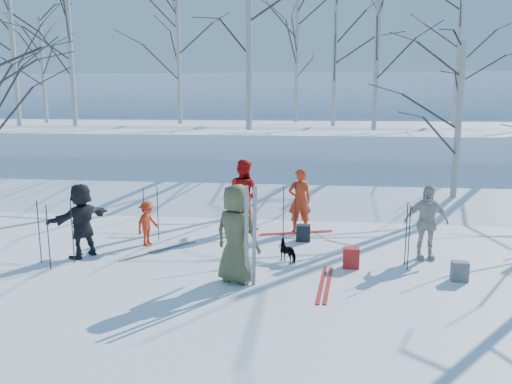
# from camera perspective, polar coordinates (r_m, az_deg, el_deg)

# --- Properties ---
(ground) EXTENTS (120.00, 120.00, 0.00)m
(ground) POSITION_cam_1_polar(r_m,az_deg,el_deg) (10.25, -1.03, -8.72)
(ground) COLOR white
(ground) RESTS_ON ground
(snow_ramp) EXTENTS (70.00, 9.49, 4.12)m
(snow_ramp) POSITION_cam_1_polar(r_m,az_deg,el_deg) (16.95, 2.25, -0.38)
(snow_ramp) COLOR white
(snow_ramp) RESTS_ON ground
(snow_plateau) EXTENTS (70.00, 18.00, 2.20)m
(snow_plateau) POSITION_cam_1_polar(r_m,az_deg,el_deg) (26.72, 4.04, 5.53)
(snow_plateau) COLOR white
(snow_plateau) RESTS_ON ground
(far_hill) EXTENTS (90.00, 30.00, 6.00)m
(far_hill) POSITION_cam_1_polar(r_m,az_deg,el_deg) (47.61, 5.38, 8.99)
(far_hill) COLOR white
(far_hill) RESTS_ON ground
(skier_olive_center) EXTENTS (1.07, 0.92, 1.86)m
(skier_olive_center) POSITION_cam_1_polar(r_m,az_deg,el_deg) (9.28, -2.25, -4.79)
(skier_olive_center) COLOR #4C4D2E
(skier_olive_center) RESTS_ON ground
(skier_red_north) EXTENTS (0.68, 0.54, 1.65)m
(skier_red_north) POSITION_cam_1_polar(r_m,az_deg,el_deg) (12.78, 5.02, -0.98)
(skier_red_north) COLOR red
(skier_red_north) RESTS_ON ground
(skier_redor_behind) EXTENTS (1.10, 0.99, 1.86)m
(skier_redor_behind) POSITION_cam_1_polar(r_m,az_deg,el_deg) (12.95, -1.48, -0.34)
(skier_redor_behind) COLOR red
(skier_redor_behind) RESTS_ON ground
(skier_red_seated) EXTENTS (0.60, 0.77, 1.06)m
(skier_red_seated) POSITION_cam_1_polar(r_m,az_deg,el_deg) (11.94, -12.28, -3.51)
(skier_red_seated) COLOR red
(skier_red_seated) RESTS_ON ground
(skier_cream_east) EXTENTS (0.98, 0.50, 1.61)m
(skier_cream_east) POSITION_cam_1_polar(r_m,az_deg,el_deg) (11.23, 18.87, -3.29)
(skier_cream_east) COLOR beige
(skier_cream_east) RESTS_ON ground
(skier_grey_west) EXTENTS (1.15, 1.55, 1.62)m
(skier_grey_west) POSITION_cam_1_polar(r_m,az_deg,el_deg) (11.41, -19.29, -3.08)
(skier_grey_west) COLOR black
(skier_grey_west) RESTS_ON ground
(dog) EXTENTS (0.57, 0.56, 0.46)m
(dog) POSITION_cam_1_polar(r_m,az_deg,el_deg) (10.59, 3.74, -6.77)
(dog) COLOR black
(dog) RESTS_ON ground
(upright_ski_left) EXTENTS (0.09, 0.16, 1.90)m
(upright_ski_left) POSITION_cam_1_polar(r_m,az_deg,el_deg) (9.00, -1.09, -5.16)
(upright_ski_left) COLOR silver
(upright_ski_left) RESTS_ON ground
(upright_ski_right) EXTENTS (0.13, 0.23, 1.89)m
(upright_ski_right) POSITION_cam_1_polar(r_m,az_deg,el_deg) (9.00, -0.19, -5.16)
(upright_ski_right) COLOR silver
(upright_ski_right) RESTS_ON ground
(ski_pair_b) EXTENTS (0.53, 1.93, 0.02)m
(ski_pair_b) POSITION_cam_1_polar(r_m,az_deg,el_deg) (9.49, 7.91, -10.39)
(ski_pair_b) COLOR red
(ski_pair_b) RESTS_ON ground
(ski_pair_c) EXTENTS (1.29, 2.02, 0.02)m
(ski_pair_c) POSITION_cam_1_polar(r_m,az_deg,el_deg) (12.84, 4.62, -4.68)
(ski_pair_c) COLOR red
(ski_pair_c) RESTS_ON ground
(ski_pair_d) EXTENTS (2.03, 2.09, 0.02)m
(ski_pair_d) POSITION_cam_1_polar(r_m,az_deg,el_deg) (11.55, -10.93, -6.61)
(ski_pair_d) COLOR silver
(ski_pair_d) RESTS_ON ground
(ski_pole_a) EXTENTS (0.02, 0.02, 1.34)m
(ski_pole_a) POSITION_cam_1_polar(r_m,az_deg,el_deg) (10.71, 16.78, -4.58)
(ski_pole_a) COLOR black
(ski_pole_a) RESTS_ON ground
(ski_pole_b) EXTENTS (0.02, 0.02, 1.34)m
(ski_pole_b) POSITION_cam_1_polar(r_m,az_deg,el_deg) (12.60, 4.54, -1.88)
(ski_pole_b) COLOR black
(ski_pole_b) RESTS_ON ground
(ski_pole_c) EXTENTS (0.02, 0.02, 1.34)m
(ski_pole_c) POSITION_cam_1_polar(r_m,az_deg,el_deg) (12.01, -12.66, -2.74)
(ski_pole_c) COLOR black
(ski_pole_c) RESTS_ON ground
(ski_pole_d) EXTENTS (0.02, 0.02, 1.34)m
(ski_pole_d) POSITION_cam_1_polar(r_m,az_deg,el_deg) (11.07, -20.24, -4.31)
(ski_pole_d) COLOR black
(ski_pole_d) RESTS_ON ground
(ski_pole_e) EXTENTS (0.02, 0.02, 1.34)m
(ski_pole_e) POSITION_cam_1_polar(r_m,az_deg,el_deg) (12.04, 3.16, -2.46)
(ski_pole_e) COLOR black
(ski_pole_e) RESTS_ON ground
(ski_pole_f) EXTENTS (0.02, 0.02, 1.34)m
(ski_pole_f) POSITION_cam_1_polar(r_m,az_deg,el_deg) (10.81, -22.65, -4.83)
(ski_pole_f) COLOR black
(ski_pole_f) RESTS_ON ground
(ski_pole_g) EXTENTS (0.02, 0.02, 1.34)m
(ski_pole_g) POSITION_cam_1_polar(r_m,az_deg,el_deg) (10.41, 17.08, -5.04)
(ski_pole_g) COLOR black
(ski_pole_g) RESTS_ON ground
(ski_pole_h) EXTENTS (0.02, 0.02, 1.34)m
(ski_pole_h) POSITION_cam_1_polar(r_m,az_deg,el_deg) (11.33, -23.55, -4.20)
(ski_pole_h) COLOR black
(ski_pole_h) RESTS_ON ground
(ski_pole_i) EXTENTS (0.02, 0.02, 1.34)m
(ski_pole_i) POSITION_cam_1_polar(r_m,az_deg,el_deg) (12.23, -11.16, -2.44)
(ski_pole_i) COLOR black
(ski_pole_i) RESTS_ON ground
(backpack_red) EXTENTS (0.32, 0.22, 0.42)m
(backpack_red) POSITION_cam_1_polar(r_m,az_deg,el_deg) (10.40, 10.81, -7.42)
(backpack_red) COLOR red
(backpack_red) RESTS_ON ground
(backpack_grey) EXTENTS (0.30, 0.20, 0.38)m
(backpack_grey) POSITION_cam_1_polar(r_m,az_deg,el_deg) (10.28, 22.25, -8.38)
(backpack_grey) COLOR #595A60
(backpack_grey) RESTS_ON ground
(backpack_dark) EXTENTS (0.34, 0.24, 0.40)m
(backpack_dark) POSITION_cam_1_polar(r_m,az_deg,el_deg) (12.13, 5.42, -4.68)
(backpack_dark) COLOR black
(backpack_dark) RESTS_ON ground
(birch_plateau_a) EXTENTS (4.36, 4.36, 5.37)m
(birch_plateau_a) POSITION_cam_1_polar(r_m,az_deg,el_deg) (19.67, 13.64, 14.74)
(birch_plateau_a) COLOR silver
(birch_plateau_a) RESTS_ON snow_plateau
(birch_plateau_b) EXTENTS (4.14, 4.14, 5.06)m
(birch_plateau_b) POSITION_cam_1_polar(r_m,az_deg,el_deg) (23.66, 22.02, 13.17)
(birch_plateau_b) COLOR silver
(birch_plateau_b) RESTS_ON snow_plateau
(birch_plateau_c) EXTENTS (4.62, 4.62, 5.74)m
(birch_plateau_c) POSITION_cam_1_polar(r_m,az_deg,el_deg) (24.11, -8.84, 14.55)
(birch_plateau_c) COLOR silver
(birch_plateau_c) RESTS_ON snow_plateau
(birch_plateau_e) EXTENTS (4.70, 4.70, 5.86)m
(birch_plateau_e) POSITION_cam_1_polar(r_m,az_deg,el_deg) (23.09, -20.40, 14.34)
(birch_plateau_e) COLOR silver
(birch_plateau_e) RESTS_ON snow_plateau
(birch_plateau_g) EXTENTS (5.22, 5.22, 6.61)m
(birch_plateau_g) POSITION_cam_1_polar(r_m,az_deg,el_deg) (24.23, -26.04, 14.63)
(birch_plateau_g) COLOR silver
(birch_plateau_g) RESTS_ON snow_plateau
(birch_plateau_h) EXTENTS (6.15, 6.15, 7.93)m
(birch_plateau_h) POSITION_cam_1_polar(r_m,az_deg,el_deg) (19.38, -0.83, 18.89)
(birch_plateau_h) COLOR silver
(birch_plateau_h) RESTS_ON snow_plateau
(birch_plateau_i) EXTENTS (4.96, 4.96, 6.24)m
(birch_plateau_i) POSITION_cam_1_polar(r_m,az_deg,el_deg) (25.68, 4.67, 14.95)
(birch_plateau_i) COLOR silver
(birch_plateau_i) RESTS_ON snow_plateau
(birch_plateau_j) EXTENTS (4.28, 4.28, 5.25)m
(birch_plateau_j) POSITION_cam_1_polar(r_m,az_deg,el_deg) (22.15, 8.97, 14.26)
(birch_plateau_j) COLOR silver
(birch_plateau_j) RESTS_ON snow_plateau
(birch_plateau_k) EXTENTS (4.10, 4.10, 5.00)m
(birch_plateau_k) POSITION_cam_1_polar(r_m,az_deg,el_deg) (26.62, -23.18, 12.66)
(birch_plateau_k) COLOR silver
(birch_plateau_k) RESTS_ON snow_plateau
(birch_edge_e) EXTENTS (4.10, 4.10, 5.00)m
(birch_edge_e) POSITION_cam_1_polar(r_m,az_deg,el_deg) (15.85, 22.08, 6.65)
(birch_edge_e) COLOR silver
(birch_edge_e) RESTS_ON ground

